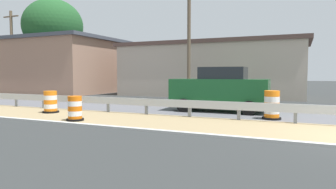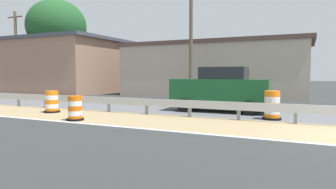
{
  "view_description": "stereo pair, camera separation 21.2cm",
  "coord_description": "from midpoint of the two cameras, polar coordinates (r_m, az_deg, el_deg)",
  "views": [
    {
      "loc": [
        -9.65,
        1.5,
        1.78
      ],
      "look_at": [
        1.88,
        6.58,
        0.93
      ],
      "focal_mm": 32.12,
      "sensor_mm": 36.0,
      "label": 1
    },
    {
      "loc": [
        -9.57,
        1.3,
        1.78
      ],
      "look_at": [
        1.88,
        6.58,
        0.93
      ],
      "focal_mm": 32.12,
      "sensor_mm": 36.0,
      "label": 2
    }
  ],
  "objects": [
    {
      "name": "far_lane_asphalt",
      "position": [
        15.37,
        28.89,
        -3.27
      ],
      "size": [
        6.59,
        120.0,
        0.0
      ],
      "primitive_type": "cube",
      "color": "#56565B",
      "rests_on": "ground"
    },
    {
      "name": "traffic_barrel_nearest",
      "position": [
        12.55,
        18.63,
        -2.14
      ],
      "size": [
        0.73,
        0.73,
        1.14
      ],
      "color": "orange",
      "rests_on": "ground"
    },
    {
      "name": "traffic_barrel_close",
      "position": [
        12.11,
        -17.72,
        -2.76
      ],
      "size": [
        0.66,
        0.66,
        0.95
      ],
      "color": "orange",
      "rests_on": "ground"
    },
    {
      "name": "traffic_barrel_mid",
      "position": [
        15.0,
        -21.77,
        -1.49
      ],
      "size": [
        0.74,
        0.74,
        1.01
      ],
      "color": "orange",
      "rests_on": "ground"
    },
    {
      "name": "car_lead_far_lane",
      "position": [
        14.54,
        9.4,
        0.95
      ],
      "size": [
        2.07,
        4.59,
        2.12
      ],
      "rotation": [
        0.0,
        0.0,
        1.6
      ],
      "color": "#195128",
      "rests_on": "ground"
    },
    {
      "name": "roadside_shop_near",
      "position": [
        25.57,
        8.06,
        4.77
      ],
      "size": [
        6.8,
        15.1,
        4.39
      ],
      "color": "#AD9E8E",
      "rests_on": "ground"
    },
    {
      "name": "roadside_shop_far",
      "position": [
        33.56,
        -22.89,
        4.98
      ],
      "size": [
        9.0,
        16.13,
        5.21
      ],
      "color": "#93705B",
      "rests_on": "ground"
    },
    {
      "name": "utility_pole_near",
      "position": [
        20.77,
        3.7,
        11.65
      ],
      "size": [
        0.24,
        1.8,
        8.88
      ],
      "color": "brown",
      "rests_on": "ground"
    },
    {
      "name": "utility_pole_mid",
      "position": [
        30.82,
        -27.66,
        7.32
      ],
      "size": [
        0.24,
        1.8,
        7.45
      ],
      "color": "brown",
      "rests_on": "ground"
    },
    {
      "name": "bush_roadside",
      "position": [
        18.07,
        10.54,
        0.4
      ],
      "size": [
        3.02,
        3.02,
        1.42
      ],
      "primitive_type": "ellipsoid",
      "color": "#337533",
      "rests_on": "ground"
    },
    {
      "name": "tree_roadside",
      "position": [
        30.72,
        -21.17,
        12.02
      ],
      "size": [
        5.47,
        5.47,
        8.76
      ],
      "color": "brown",
      "rests_on": "ground"
    }
  ]
}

